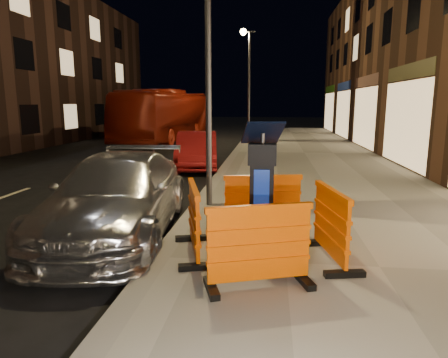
# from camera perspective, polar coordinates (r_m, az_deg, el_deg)

# --- Properties ---
(ground_plane) EXTENTS (120.00, 120.00, 0.00)m
(ground_plane) POSITION_cam_1_polar(r_m,az_deg,el_deg) (5.87, -9.13, -12.30)
(ground_plane) COLOR black
(ground_plane) RESTS_ON ground
(sidewalk) EXTENTS (6.00, 60.00, 0.15)m
(sidewalk) POSITION_cam_1_polar(r_m,az_deg,el_deg) (5.83, 21.30, -12.30)
(sidewalk) COLOR gray
(sidewalk) RESTS_ON ground
(kerb) EXTENTS (0.30, 60.00, 0.15)m
(kerb) POSITION_cam_1_polar(r_m,az_deg,el_deg) (5.84, -9.15, -11.62)
(kerb) COLOR slate
(kerb) RESTS_ON ground
(parking_kiosk) EXTENTS (0.68, 0.68, 1.79)m
(parking_kiosk) POSITION_cam_1_polar(r_m,az_deg,el_deg) (5.52, 5.40, -2.27)
(parking_kiosk) COLOR black
(parking_kiosk) RESTS_ON sidewalk
(barrier_front) EXTENTS (1.38, 0.91, 1.00)m
(barrier_front) POSITION_cam_1_polar(r_m,az_deg,el_deg) (4.72, 5.04, -9.57)
(barrier_front) COLOR #FF5D00
(barrier_front) RESTS_ON sidewalk
(barrier_back) EXTENTS (1.36, 0.75, 1.00)m
(barrier_back) POSITION_cam_1_polar(r_m,az_deg,el_deg) (6.53, 5.53, -3.77)
(barrier_back) COLOR #FF5D00
(barrier_back) RESTS_ON sidewalk
(barrier_kerbside) EXTENTS (0.85, 1.38, 1.00)m
(barrier_kerbside) POSITION_cam_1_polar(r_m,az_deg,el_deg) (5.72, -4.29, -5.89)
(barrier_kerbside) COLOR #FF5D00
(barrier_kerbside) RESTS_ON sidewalk
(barrier_bldgside) EXTENTS (0.77, 1.36, 1.00)m
(barrier_bldgside) POSITION_cam_1_polar(r_m,az_deg,el_deg) (5.68, 15.00, -6.34)
(barrier_bldgside) COLOR #FF5D00
(barrier_bldgside) RESTS_ON sidewalk
(car_silver) EXTENTS (2.39, 4.95, 1.39)m
(car_silver) POSITION_cam_1_polar(r_m,az_deg,el_deg) (7.41, -14.69, -7.55)
(car_silver) COLOR #B8B8BD
(car_silver) RESTS_ON ground
(car_red) EXTENTS (1.94, 4.06, 1.28)m
(car_red) POSITION_cam_1_polar(r_m,az_deg,el_deg) (14.24, -3.85, 1.57)
(car_red) COLOR maroon
(car_red) RESTS_ON ground
(bus_doubledecker) EXTENTS (3.49, 11.02, 3.02)m
(bus_doubledecker) POSITION_cam_1_polar(r_m,az_deg,el_deg) (24.52, -8.01, 5.39)
(bus_doubledecker) COLOR maroon
(bus_doubledecker) RESTS_ON ground
(street_lamp_mid) EXTENTS (0.12, 0.12, 6.00)m
(street_lamp_mid) POSITION_cam_1_polar(r_m,az_deg,el_deg) (8.33, -2.27, 16.75)
(street_lamp_mid) COLOR #3F3F44
(street_lamp_mid) RESTS_ON sidewalk
(street_lamp_far) EXTENTS (0.12, 0.12, 6.00)m
(street_lamp_far) POSITION_cam_1_polar(r_m,az_deg,el_deg) (23.23, 3.59, 12.96)
(street_lamp_far) COLOR #3F3F44
(street_lamp_far) RESTS_ON sidewalk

